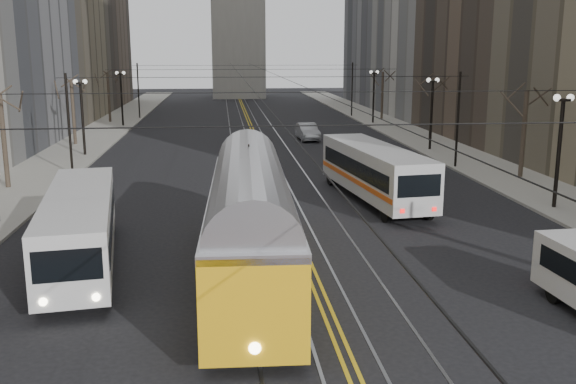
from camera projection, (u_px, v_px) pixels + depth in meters
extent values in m
cube|color=gray|center=(86.00, 143.00, 56.17)|extent=(5.00, 140.00, 0.15)
cube|color=gray|center=(419.00, 138.00, 59.20)|extent=(5.00, 140.00, 0.15)
cube|color=gray|center=(257.00, 141.00, 57.70)|extent=(4.80, 130.00, 0.02)
cube|color=gold|center=(257.00, 141.00, 57.70)|extent=(0.42, 130.00, 0.01)
cylinder|color=black|center=(83.00, 120.00, 48.92)|extent=(0.20, 0.20, 5.60)
cylinder|color=black|center=(122.00, 101.00, 68.35)|extent=(0.20, 0.20, 5.60)
cylinder|color=black|center=(558.00, 156.00, 32.26)|extent=(0.20, 0.20, 5.60)
cylinder|color=black|center=(431.00, 116.00, 51.68)|extent=(0.20, 0.20, 5.60)
cylinder|color=black|center=(373.00, 99.00, 71.11)|extent=(0.20, 0.20, 5.60)
cylinder|color=#382D23|center=(4.00, 142.00, 37.06)|extent=(0.28, 0.28, 5.60)
cylinder|color=#382D23|center=(73.00, 113.00, 54.55)|extent=(0.28, 0.28, 5.60)
cylinder|color=#382D23|center=(109.00, 98.00, 72.03)|extent=(0.28, 0.28, 5.60)
cylinder|color=#382D23|center=(523.00, 135.00, 40.23)|extent=(0.28, 0.28, 5.60)
cylinder|color=#382D23|center=(431.00, 110.00, 57.71)|extent=(0.28, 0.28, 5.60)
cylinder|color=#382D23|center=(382.00, 96.00, 75.20)|extent=(0.28, 0.28, 5.60)
cylinder|color=black|center=(239.00, 74.00, 56.26)|extent=(0.03, 120.00, 0.03)
cylinder|color=black|center=(273.00, 74.00, 56.57)|extent=(0.03, 120.00, 0.03)
cylinder|color=black|center=(69.00, 125.00, 41.12)|extent=(0.16, 0.16, 6.60)
cylinder|color=black|center=(138.00, 91.00, 76.09)|extent=(0.16, 0.16, 6.60)
cylinder|color=black|center=(458.00, 121.00, 43.72)|extent=(0.16, 0.16, 6.60)
cylinder|color=black|center=(352.00, 90.00, 78.70)|extent=(0.16, 0.16, 6.60)
cube|color=silver|center=(80.00, 230.00, 23.97)|extent=(3.90, 11.34, 2.78)
cube|color=yellow|center=(250.00, 232.00, 22.54)|extent=(3.21, 14.78, 3.46)
cube|color=silver|center=(374.00, 174.00, 34.55)|extent=(3.88, 11.53, 2.95)
imported|color=#43474B|center=(414.00, 164.00, 41.60)|extent=(2.15, 4.63, 1.54)
imported|color=#989A9F|center=(307.00, 132.00, 58.53)|extent=(1.89, 4.69, 1.52)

